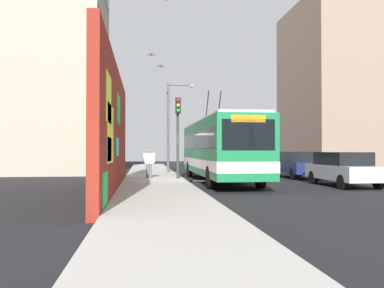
% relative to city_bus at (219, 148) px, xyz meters
% --- Properties ---
extents(ground_plane, '(80.00, 80.00, 0.00)m').
position_rel_city_bus_xyz_m(ground_plane, '(-0.42, 1.80, -1.81)').
color(ground_plane, black).
extents(sidewalk_slab, '(48.00, 3.20, 0.15)m').
position_rel_city_bus_xyz_m(sidewalk_slab, '(-0.42, 3.40, -1.73)').
color(sidewalk_slab, '#ADA8A0').
rests_on(sidewalk_slab, ground_plane).
extents(graffiti_wall, '(13.60, 0.32, 4.93)m').
position_rel_city_bus_xyz_m(graffiti_wall, '(-4.66, 5.15, 0.66)').
color(graffiti_wall, maroon).
rests_on(graffiti_wall, ground_plane).
extents(building_far_left, '(9.01, 8.14, 20.01)m').
position_rel_city_bus_xyz_m(building_far_left, '(9.70, 11.00, 8.20)').
color(building_far_left, '#9E937F').
rests_on(building_far_left, ground_plane).
extents(building_far_right, '(11.39, 8.04, 16.34)m').
position_rel_city_bus_xyz_m(building_far_right, '(17.18, -15.20, 6.37)').
color(building_far_right, gray).
rests_on(building_far_right, ground_plane).
extents(city_bus, '(11.98, 2.50, 5.03)m').
position_rel_city_bus_xyz_m(city_bus, '(0.00, 0.00, 0.00)').
color(city_bus, '#19723F').
rests_on(city_bus, ground_plane).
extents(parked_car_silver, '(4.41, 1.85, 1.58)m').
position_rel_city_bus_xyz_m(parked_car_silver, '(-3.35, -5.20, -0.97)').
color(parked_car_silver, '#B7B7BC').
rests_on(parked_car_silver, ground_plane).
extents(parked_car_navy, '(4.30, 1.74, 1.58)m').
position_rel_city_bus_xyz_m(parked_car_navy, '(2.26, -5.20, -0.97)').
color(parked_car_navy, navy).
rests_on(parked_car_navy, ground_plane).
extents(pedestrian_midblock, '(0.22, 0.64, 1.57)m').
position_rel_city_bus_xyz_m(pedestrian_midblock, '(1.07, 3.67, -0.74)').
color(pedestrian_midblock, '#595960').
rests_on(pedestrian_midblock, sidewalk_slab).
extents(traffic_light, '(0.49, 0.28, 4.35)m').
position_rel_city_bus_xyz_m(traffic_light, '(0.36, 2.15, 1.26)').
color(traffic_light, '#2D382D').
rests_on(traffic_light, sidewalk_slab).
extents(street_lamp, '(0.44, 1.91, 6.26)m').
position_rel_city_bus_xyz_m(street_lamp, '(7.00, 2.02, 1.98)').
color(street_lamp, '#4C4C51').
rests_on(street_lamp, sidewalk_slab).
extents(flying_pigeons, '(4.03, 1.34, 3.06)m').
position_rel_city_bus_xyz_m(flying_pigeons, '(3.10, 3.03, 6.40)').
color(flying_pigeons, slate).
extents(curbside_puddle, '(1.29, 1.29, 0.00)m').
position_rel_city_bus_xyz_m(curbside_puddle, '(0.49, 1.20, -1.80)').
color(curbside_puddle, black).
rests_on(curbside_puddle, ground_plane).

